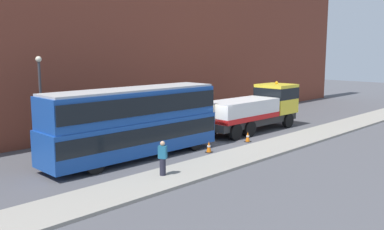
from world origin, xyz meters
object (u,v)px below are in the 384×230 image
at_px(double_decker_bus, 134,120).
at_px(traffic_cone_near_bus, 209,147).
at_px(street_lamp, 41,96).
at_px(pedestrian_onlooker, 163,159).
at_px(traffic_cone_midway, 248,137).
at_px(recovery_tow_truck, 256,108).

relative_size(double_decker_bus, traffic_cone_near_bus, 15.39).
bearing_deg(traffic_cone_near_bus, street_lamp, 133.72).
xyz_separation_m(pedestrian_onlooker, traffic_cone_midway, (9.44, 1.94, -0.64)).
height_order(pedestrian_onlooker, traffic_cone_near_bus, pedestrian_onlooker).
bearing_deg(street_lamp, pedestrian_onlooker, -80.15).
height_order(pedestrian_onlooker, traffic_cone_midway, pedestrian_onlooker).
bearing_deg(recovery_tow_truck, double_decker_bus, -179.17).
relative_size(recovery_tow_truck, pedestrian_onlooker, 5.94).
bearing_deg(recovery_tow_truck, traffic_cone_near_bus, -163.70).
distance_m(double_decker_bus, street_lamp, 6.10).
relative_size(recovery_tow_truck, street_lamp, 1.74).
bearing_deg(recovery_tow_truck, traffic_cone_midway, -150.19).
distance_m(traffic_cone_near_bus, traffic_cone_midway, 4.04).
relative_size(recovery_tow_truck, double_decker_bus, 0.92).
height_order(double_decker_bus, pedestrian_onlooker, double_decker_bus).
height_order(traffic_cone_near_bus, traffic_cone_midway, same).
height_order(double_decker_bus, street_lamp, street_lamp).
height_order(recovery_tow_truck, traffic_cone_midway, recovery_tow_truck).
bearing_deg(traffic_cone_near_bus, recovery_tow_truck, 15.44).
relative_size(pedestrian_onlooker, traffic_cone_near_bus, 2.38).
height_order(recovery_tow_truck, traffic_cone_near_bus, recovery_tow_truck).
distance_m(recovery_tow_truck, double_decker_bus, 11.77).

